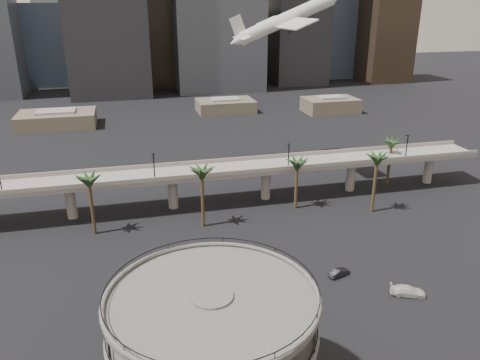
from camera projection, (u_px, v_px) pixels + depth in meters
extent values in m
cylinder|color=#514F4C|center=(214.00, 360.00, 50.44)|extent=(4.40, 4.40, 16.50)
torus|color=#514F4C|center=(213.00, 358.00, 50.35)|extent=(22.20, 22.20, 0.50)
torus|color=black|center=(213.00, 352.00, 50.06)|extent=(21.80, 21.80, 0.10)
cylinder|color=#514F4C|center=(213.00, 331.00, 49.09)|extent=(22.00, 22.00, 0.45)
torus|color=#514F4C|center=(213.00, 328.00, 48.92)|extent=(22.20, 22.20, 0.50)
torus|color=black|center=(213.00, 321.00, 48.64)|extent=(21.80, 21.80, 0.10)
cylinder|color=#514F4C|center=(212.00, 299.00, 47.66)|extent=(22.00, 22.00, 0.45)
torus|color=#514F4C|center=(212.00, 295.00, 47.49)|extent=(22.20, 22.20, 0.50)
torus|color=black|center=(212.00, 289.00, 47.21)|extent=(21.80, 21.80, 0.10)
cube|color=gray|center=(220.00, 171.00, 106.85)|extent=(130.00, 9.00, 0.90)
cube|color=gray|center=(224.00, 174.00, 102.45)|extent=(130.00, 0.30, 1.00)
cube|color=gray|center=(216.00, 161.00, 110.60)|extent=(130.00, 0.30, 1.00)
cylinder|color=gray|center=(71.00, 202.00, 100.87)|extent=(2.20, 2.20, 8.00)
cylinder|color=gray|center=(173.00, 192.00, 105.86)|extent=(2.20, 2.20, 8.00)
cylinder|color=gray|center=(266.00, 184.00, 110.84)|extent=(2.20, 2.20, 8.00)
cylinder|color=gray|center=(351.00, 176.00, 115.82)|extent=(2.20, 2.20, 8.00)
cylinder|color=gray|center=(429.00, 169.00, 120.80)|extent=(2.20, 2.20, 8.00)
cylinder|color=black|center=(0.00, 179.00, 91.78)|extent=(0.24, 0.24, 6.00)
cylinder|color=black|center=(154.00, 167.00, 98.58)|extent=(0.24, 0.24, 6.00)
cylinder|color=black|center=(289.00, 157.00, 105.37)|extent=(0.24, 0.24, 6.00)
cylinder|color=black|center=(407.00, 147.00, 112.16)|extent=(0.24, 0.24, 6.00)
cylinder|color=#4C3920|center=(203.00, 199.00, 96.21)|extent=(0.70, 0.70, 12.15)
ellipsoid|color=#1D3618|center=(202.00, 170.00, 93.90)|extent=(4.40, 4.40, 2.00)
cylinder|color=#4C3920|center=(296.00, 186.00, 105.06)|extent=(0.70, 0.70, 10.80)
ellipsoid|color=#1D3618|center=(297.00, 162.00, 102.99)|extent=(4.40, 4.40, 2.00)
cylinder|color=#4C3920|center=(374.00, 185.00, 102.92)|extent=(0.70, 0.70, 12.60)
ellipsoid|color=#1D3618|center=(378.00, 157.00, 100.53)|extent=(4.40, 4.40, 2.00)
cylinder|color=#4C3920|center=(389.00, 164.00, 118.57)|extent=(0.70, 0.70, 11.25)
ellipsoid|color=#1D3618|center=(392.00, 141.00, 116.42)|extent=(4.40, 4.40, 2.00)
cylinder|color=#4C3920|center=(92.00, 207.00, 93.12)|extent=(0.70, 0.70, 11.70)
ellipsoid|color=#1D3618|center=(88.00, 178.00, 90.89)|extent=(4.40, 4.40, 2.00)
cube|color=brown|center=(57.00, 119.00, 175.56)|extent=(28.00, 18.00, 5.50)
cube|color=gray|center=(56.00, 111.00, 174.43)|extent=(14.00, 9.00, 0.80)
cube|color=brown|center=(225.00, 106.00, 199.88)|extent=(24.00, 16.00, 5.00)
cube|color=gray|center=(225.00, 99.00, 198.85)|extent=(12.00, 8.00, 0.80)
cube|color=brown|center=(330.00, 105.00, 198.57)|extent=(22.00, 15.00, 6.00)
cube|color=gray|center=(331.00, 97.00, 197.35)|extent=(11.00, 7.50, 0.80)
cube|color=#353F51|center=(55.00, 44.00, 261.64)|extent=(30.00, 30.00, 43.61)
cube|color=gray|center=(49.00, 0.00, 253.42)|extent=(16.50, 16.50, 2.40)
cube|color=black|center=(164.00, 8.00, 250.29)|extent=(28.00, 26.00, 81.76)
cube|color=gray|center=(247.00, 46.00, 282.99)|extent=(24.00, 24.00, 38.16)
cube|color=gray|center=(247.00, 10.00, 275.75)|extent=(13.20, 13.20, 2.40)
cube|color=black|center=(299.00, 4.00, 256.95)|extent=(30.00, 28.00, 86.31)
cube|color=#353F51|center=(328.00, 23.00, 285.24)|extent=(34.00, 30.00, 63.59)
cube|color=black|center=(385.00, 35.00, 270.20)|extent=(26.00, 26.00, 52.69)
cube|color=gray|center=(181.00, 47.00, 293.38)|extent=(22.00, 22.00, 34.52)
cube|color=gray|center=(180.00, 16.00, 286.79)|extent=(12.10, 12.10, 2.40)
cylinder|color=silver|center=(287.00, 19.00, 115.78)|extent=(25.19, 4.68, 12.34)
cone|color=silver|center=(236.00, 42.00, 113.96)|extent=(4.20, 3.14, 3.88)
cube|color=silver|center=(284.00, 22.00, 115.90)|extent=(7.17, 27.69, 2.45)
cube|color=silver|center=(242.00, 37.00, 114.04)|extent=(2.63, 9.24, 1.01)
cube|color=silver|center=(238.00, 27.00, 112.93)|extent=(4.56, 0.57, 5.74)
cylinder|color=#26252A|center=(280.00, 26.00, 121.00)|extent=(4.33, 2.06, 3.09)
cylinder|color=#26252A|center=(295.00, 28.00, 112.03)|extent=(4.33, 2.06, 3.09)
imported|color=red|center=(215.00, 282.00, 77.66)|extent=(4.12, 2.21, 1.33)
imported|color=black|center=(339.00, 272.00, 80.27)|extent=(4.27, 2.67, 1.33)
imported|color=silver|center=(408.00, 291.00, 74.90)|extent=(5.93, 4.27, 1.59)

